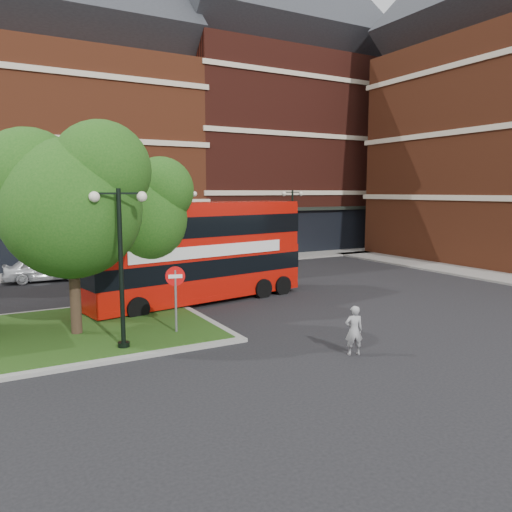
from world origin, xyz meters
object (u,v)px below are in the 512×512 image
car_silver (44,268)px  car_white (205,257)px  woman (354,330)px  bus (197,245)px

car_silver → car_white: 9.59m
car_silver → car_white: bearing=-88.1°
woman → car_silver: bearing=-49.4°
bus → car_silver: 10.58m
car_silver → car_white: (9.59, 0.00, 0.01)m
bus → woman: 9.35m
woman → car_white: (2.85, 17.98, -0.04)m
bus → car_white: (4.18, 8.90, -1.83)m
bus → woman: bus is taller
woman → car_white: woman is taller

